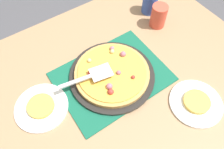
{
  "coord_description": "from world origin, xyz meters",
  "views": [
    {
      "loc": [
        -0.29,
        -0.43,
        1.58
      ],
      "look_at": [
        0.0,
        0.0,
        0.77
      ],
      "focal_mm": 34.68,
      "sensor_mm": 36.0,
      "label": 1
    }
  ],
  "objects_px": {
    "served_slice_left": "(41,106)",
    "cup_far": "(159,16)",
    "pizza_server": "(90,76)",
    "pizza_pan": "(112,75)",
    "pizza": "(112,73)",
    "plate_near_left": "(42,107)",
    "served_slice_right": "(197,102)",
    "plate_far_right": "(196,103)",
    "cup_near": "(150,2)"
  },
  "relations": [
    {
      "from": "pizza",
      "to": "pizza_pan",
      "type": "bearing_deg",
      "value": -80.66
    },
    {
      "from": "plate_near_left",
      "to": "pizza_server",
      "type": "xyz_separation_m",
      "value": [
        0.23,
        -0.02,
        0.06
      ]
    },
    {
      "from": "cup_near",
      "to": "cup_far",
      "type": "height_order",
      "value": "same"
    },
    {
      "from": "served_slice_right",
      "to": "cup_far",
      "type": "distance_m",
      "value": 0.48
    },
    {
      "from": "pizza_pan",
      "to": "plate_far_right",
      "type": "distance_m",
      "value": 0.37
    },
    {
      "from": "plate_near_left",
      "to": "cup_far",
      "type": "relative_size",
      "value": 1.83
    },
    {
      "from": "pizza",
      "to": "served_slice_right",
      "type": "distance_m",
      "value": 0.37
    },
    {
      "from": "cup_far",
      "to": "cup_near",
      "type": "bearing_deg",
      "value": 73.75
    },
    {
      "from": "pizza_pan",
      "to": "pizza_server",
      "type": "bearing_deg",
      "value": 169.48
    },
    {
      "from": "plate_far_right",
      "to": "pizza_server",
      "type": "height_order",
      "value": "pizza_server"
    },
    {
      "from": "served_slice_right",
      "to": "pizza",
      "type": "bearing_deg",
      "value": 125.21
    },
    {
      "from": "served_slice_right",
      "to": "cup_near",
      "type": "distance_m",
      "value": 0.59
    },
    {
      "from": "pizza",
      "to": "cup_near",
      "type": "relative_size",
      "value": 2.75
    },
    {
      "from": "pizza",
      "to": "cup_far",
      "type": "relative_size",
      "value": 2.75
    },
    {
      "from": "plate_far_right",
      "to": "served_slice_left",
      "type": "height_order",
      "value": "served_slice_left"
    },
    {
      "from": "cup_near",
      "to": "pizza_server",
      "type": "height_order",
      "value": "cup_near"
    },
    {
      "from": "plate_near_left",
      "to": "pizza",
      "type": "bearing_deg",
      "value": -6.57
    },
    {
      "from": "served_slice_right",
      "to": "cup_near",
      "type": "height_order",
      "value": "cup_near"
    },
    {
      "from": "plate_far_right",
      "to": "pizza",
      "type": "bearing_deg",
      "value": 125.21
    },
    {
      "from": "served_slice_left",
      "to": "pizza",
      "type": "bearing_deg",
      "value": -6.57
    },
    {
      "from": "served_slice_right",
      "to": "pizza_server",
      "type": "relative_size",
      "value": 0.47
    },
    {
      "from": "cup_near",
      "to": "cup_far",
      "type": "distance_m",
      "value": 0.11
    },
    {
      "from": "pizza_server",
      "to": "served_slice_right",
      "type": "bearing_deg",
      "value": -46.02
    },
    {
      "from": "plate_near_left",
      "to": "served_slice_right",
      "type": "relative_size",
      "value": 2.0
    },
    {
      "from": "pizza",
      "to": "plate_near_left",
      "type": "distance_m",
      "value": 0.33
    },
    {
      "from": "plate_far_right",
      "to": "cup_near",
      "type": "relative_size",
      "value": 1.83
    },
    {
      "from": "served_slice_right",
      "to": "plate_near_left",
      "type": "bearing_deg",
      "value": 147.61
    },
    {
      "from": "plate_far_right",
      "to": "cup_far",
      "type": "bearing_deg",
      "value": 69.46
    },
    {
      "from": "served_slice_left",
      "to": "pizza_server",
      "type": "xyz_separation_m",
      "value": [
        0.23,
        -0.02,
        0.05
      ]
    },
    {
      "from": "pizza",
      "to": "cup_far",
      "type": "bearing_deg",
      "value": 20.02
    },
    {
      "from": "served_slice_left",
      "to": "served_slice_right",
      "type": "xyz_separation_m",
      "value": [
        0.54,
        -0.34,
        0.0
      ]
    },
    {
      "from": "pizza_pan",
      "to": "served_slice_left",
      "type": "height_order",
      "value": "served_slice_left"
    },
    {
      "from": "plate_far_right",
      "to": "served_slice_right",
      "type": "distance_m",
      "value": 0.01
    },
    {
      "from": "pizza_pan",
      "to": "pizza",
      "type": "height_order",
      "value": "pizza"
    },
    {
      "from": "served_slice_left",
      "to": "cup_far",
      "type": "height_order",
      "value": "cup_far"
    },
    {
      "from": "cup_far",
      "to": "pizza_server",
      "type": "xyz_separation_m",
      "value": [
        -0.48,
        -0.12,
        0.01
      ]
    },
    {
      "from": "pizza",
      "to": "plate_far_right",
      "type": "xyz_separation_m",
      "value": [
        0.22,
        -0.31,
        -0.03
      ]
    },
    {
      "from": "pizza_server",
      "to": "pizza_pan",
      "type": "bearing_deg",
      "value": -10.52
    },
    {
      "from": "plate_far_right",
      "to": "pizza_pan",
      "type": "bearing_deg",
      "value": 125.23
    },
    {
      "from": "plate_near_left",
      "to": "plate_far_right",
      "type": "relative_size",
      "value": 1.0
    },
    {
      "from": "pizza",
      "to": "plate_near_left",
      "type": "height_order",
      "value": "pizza"
    },
    {
      "from": "cup_near",
      "to": "pizza_server",
      "type": "relative_size",
      "value": 0.51
    },
    {
      "from": "served_slice_left",
      "to": "cup_far",
      "type": "relative_size",
      "value": 0.92
    },
    {
      "from": "plate_far_right",
      "to": "cup_far",
      "type": "height_order",
      "value": "cup_far"
    },
    {
      "from": "plate_near_left",
      "to": "plate_far_right",
      "type": "xyz_separation_m",
      "value": [
        0.54,
        -0.34,
        0.0
      ]
    },
    {
      "from": "plate_near_left",
      "to": "served_slice_left",
      "type": "relative_size",
      "value": 2.0
    },
    {
      "from": "plate_far_right",
      "to": "served_slice_right",
      "type": "height_order",
      "value": "served_slice_right"
    },
    {
      "from": "pizza",
      "to": "cup_far",
      "type": "height_order",
      "value": "cup_far"
    },
    {
      "from": "served_slice_right",
      "to": "cup_near",
      "type": "bearing_deg",
      "value": 70.27
    },
    {
      "from": "served_slice_right",
      "to": "cup_near",
      "type": "xyz_separation_m",
      "value": [
        0.2,
        0.55,
        0.04
      ]
    }
  ]
}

